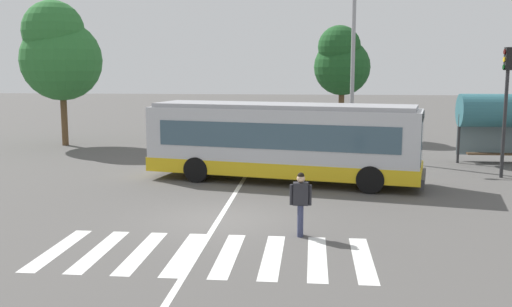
% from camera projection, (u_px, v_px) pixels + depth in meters
% --- Properties ---
extents(ground_plane, '(160.00, 160.00, 0.00)m').
position_uv_depth(ground_plane, '(221.00, 219.00, 16.97)').
color(ground_plane, '#514F4C').
extents(city_transit_bus, '(11.02, 4.73, 3.06)m').
position_uv_depth(city_transit_bus, '(283.00, 141.00, 22.37)').
color(city_transit_bus, black).
rests_on(city_transit_bus, ground_plane).
extents(pedestrian_crossing_street, '(0.58, 0.33, 1.72)m').
position_uv_depth(pedestrian_crossing_street, '(301.00, 200.00, 15.13)').
color(pedestrian_crossing_street, '#333856').
rests_on(pedestrian_crossing_street, ground_plane).
extents(parked_car_charcoal, '(1.98, 4.56, 1.35)m').
position_uv_depth(parked_car_charcoal, '(205.00, 137.00, 30.46)').
color(parked_car_charcoal, black).
rests_on(parked_car_charcoal, ground_plane).
extents(parked_car_champagne, '(2.01, 4.57, 1.35)m').
position_uv_depth(parked_car_champagne, '(257.00, 139.00, 30.00)').
color(parked_car_champagne, black).
rests_on(parked_car_champagne, ground_plane).
extents(parked_car_black, '(1.94, 4.54, 1.35)m').
position_uv_depth(parked_car_black, '(310.00, 138.00, 30.04)').
color(parked_car_black, black).
rests_on(parked_car_black, ground_plane).
extents(traffic_light_far_corner, '(0.33, 0.32, 5.25)m').
position_uv_depth(traffic_light_far_corner, '(506.00, 92.00, 22.87)').
color(traffic_light_far_corner, '#28282B').
rests_on(traffic_light_far_corner, ground_plane).
extents(bus_stop_shelter, '(4.23, 1.54, 3.25)m').
position_uv_depth(bus_stop_shelter, '(506.00, 112.00, 26.46)').
color(bus_stop_shelter, '#28282B').
rests_on(bus_stop_shelter, ground_plane).
extents(twin_arm_street_lamp, '(4.56, 0.32, 8.93)m').
position_uv_depth(twin_arm_street_lamp, '(353.00, 46.00, 27.93)').
color(twin_arm_street_lamp, '#939399').
rests_on(twin_arm_street_lamp, ground_plane).
extents(background_tree_left, '(4.55, 4.55, 8.16)m').
position_uv_depth(background_tree_left, '(59.00, 52.00, 32.26)').
color(background_tree_left, brown).
rests_on(background_tree_left, ground_plane).
extents(background_tree_right, '(3.55, 3.55, 7.06)m').
position_uv_depth(background_tree_right, '(341.00, 61.00, 35.93)').
color(background_tree_right, brown).
rests_on(background_tree_right, ground_plane).
extents(crosswalk_painted_stripes, '(7.89, 3.30, 0.01)m').
position_uv_depth(crosswalk_painted_stripes, '(206.00, 254.00, 13.76)').
color(crosswalk_painted_stripes, silver).
rests_on(crosswalk_painted_stripes, ground_plane).
extents(lane_center_line, '(0.16, 24.00, 0.01)m').
position_uv_depth(lane_center_line, '(229.00, 203.00, 18.95)').
color(lane_center_line, silver).
rests_on(lane_center_line, ground_plane).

